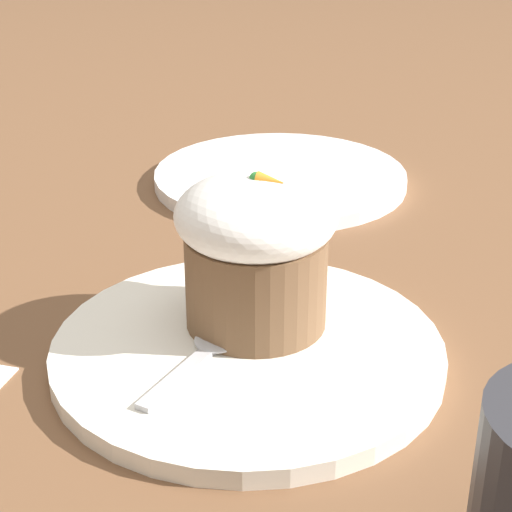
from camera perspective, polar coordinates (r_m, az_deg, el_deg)
name	(u,v)px	position (r m, az deg, el deg)	size (l,w,h in m)	color
ground_plane	(248,359)	(0.58, -0.56, -6.86)	(4.00, 4.00, 0.00)	brown
dessert_plate	(248,350)	(0.58, -0.56, -6.31)	(0.26, 0.26, 0.01)	white
carrot_cake	(256,248)	(0.57, 0.00, 0.55)	(0.11, 0.11, 0.11)	brown
spoon	(212,346)	(0.56, -2.94, -5.99)	(0.04, 0.11, 0.01)	#B7B7BC
side_plate	(280,177)	(0.88, 1.62, 5.26)	(0.26, 0.26, 0.01)	white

